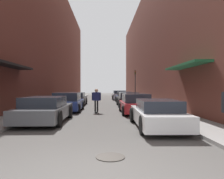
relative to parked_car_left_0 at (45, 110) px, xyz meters
The scene contains 16 objects.
ground 12.32m from the parked_car_left_0, 78.12° to the left, with size 102.97×102.97×0.00m, color #4C4947.
curb_strip_left 16.84m from the parked_car_left_0, 96.31° to the left, with size 1.80×46.81×0.12m.
curb_strip_right 18.11m from the parked_car_left_0, 67.53° to the left, with size 1.80×46.81×0.12m.
building_row_left 18.71m from the parked_car_left_0, 105.86° to the left, with size 4.90×46.81×15.05m.
building_row_right 20.38m from the parked_car_left_0, 59.58° to the left, with size 4.90×46.81×13.78m.
parked_car_left_0 is the anchor object (origin of this frame).
parked_car_left_1 5.07m from the parked_car_left_0, 87.63° to the left, with size 2.05×4.08×1.32m.
parked_car_left_2 10.63m from the parked_car_left_0, 89.66° to the left, with size 1.95×4.30×1.24m.
parked_car_right_0 5.28m from the parked_car_left_0, 17.77° to the right, with size 1.85×4.76×1.17m.
parked_car_right_1 5.99m from the parked_car_left_0, 35.94° to the left, with size 1.93×4.15×1.28m.
parked_car_right_2 10.42m from the parked_car_left_0, 61.26° to the left, with size 2.00×4.38×1.26m.
parked_car_right_3 15.35m from the parked_car_left_0, 70.74° to the left, with size 1.86×3.99×1.24m.
parked_car_right_4 20.62m from the parked_car_left_0, 76.25° to the left, with size 1.98×4.29×1.30m.
skateboarder 4.65m from the parked_car_left_0, 60.26° to the left, with size 0.61×0.78×1.60m.
manhole_cover 6.22m from the parked_car_left_0, 61.05° to the right, with size 0.70×0.70×0.02m.
traffic_light 16.55m from the parked_car_left_0, 66.86° to the left, with size 0.16×0.22×3.61m.
Camera 1 is at (0.33, -3.91, 1.65)m, focal length 35.00 mm.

